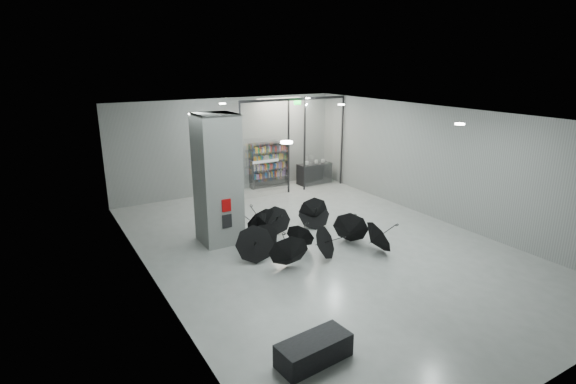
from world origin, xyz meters
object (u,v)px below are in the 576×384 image
column (218,180)px  shop_counter (314,173)px  bookshelf (269,165)px  umbrella_cluster (301,236)px  bench (314,350)px

column → shop_counter: (6.37, 4.15, -1.53)m
column → bookshelf: column is taller
umbrella_cluster → bench: bearing=-119.6°
column → shop_counter: size_ratio=2.54×
umbrella_cluster → column: bearing=141.0°
column → umbrella_cluster: bearing=-39.0°
column → bookshelf: size_ratio=2.00×
bookshelf → column: bearing=-126.4°
bench → bookshelf: (5.08, 11.15, 0.77)m
bookshelf → shop_counter: bearing=-10.6°
umbrella_cluster → bookshelf: bearing=69.7°
bookshelf → umbrella_cluster: 6.82m
column → bookshelf: (4.35, 4.75, -1.00)m
shop_counter → bookshelf: bearing=162.6°
shop_counter → umbrella_cluster: 7.23m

